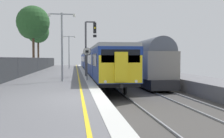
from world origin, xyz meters
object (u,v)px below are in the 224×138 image
commuter_train_at_platform (95,61)px  freight_train_adjacent_track (114,60)px  background_tree_centre (37,33)px  speed_limit_sign (87,59)px  platform_lamp_mid (62,40)px  platform_lamp_far (69,49)px  background_tree_left (32,24)px  signal_gantry (89,42)px

commuter_train_at_platform → freight_train_adjacent_track: size_ratio=0.81×
background_tree_centre → speed_limit_sign: bearing=-75.1°
speed_limit_sign → platform_lamp_mid: bearing=-164.9°
freight_train_adjacent_track → platform_lamp_far: (-7.69, -3.11, 1.73)m
freight_train_adjacent_track → background_tree_left: size_ratio=5.51×
signal_gantry → background_tree_left: background_tree_left is taller
platform_lamp_far → freight_train_adjacent_track: bearing=22.0°
commuter_train_at_platform → freight_train_adjacent_track: freight_train_adjacent_track is taller
background_tree_centre → signal_gantry: bearing=-71.7°
freight_train_adjacent_track → signal_gantry: bearing=-105.5°
commuter_train_at_platform → platform_lamp_mid: 17.20m
platform_lamp_mid → background_tree_centre: background_tree_centre is taller
commuter_train_at_platform → speed_limit_sign: size_ratio=16.67×
background_tree_centre → freight_train_adjacent_track: bearing=-19.0°
speed_limit_sign → background_tree_left: (-7.02, 19.07, 5.11)m
freight_train_adjacent_track → commuter_train_at_platform: bearing=-116.2°
commuter_train_at_platform → background_tree_left: size_ratio=4.47×
background_tree_left → commuter_train_at_platform: bearing=-17.9°
signal_gantry → speed_limit_sign: size_ratio=2.06×
freight_train_adjacent_track → background_tree_left: background_tree_left is taller
signal_gantry → platform_lamp_far: size_ratio=0.99×
platform_lamp_mid → signal_gantry: bearing=66.4°
platform_lamp_mid → platform_lamp_far: (0.00, 21.74, 0.11)m
speed_limit_sign → platform_lamp_mid: 2.36m
platform_lamp_mid → background_tree_centre: 30.29m
commuter_train_at_platform → background_tree_centre: (-9.56, 12.81, 5.10)m
commuter_train_at_platform → background_tree_left: 10.79m
background_tree_left → background_tree_centre: background_tree_left is taller
commuter_train_at_platform → platform_lamp_mid: platform_lamp_mid is taller
commuter_train_at_platform → platform_lamp_far: bearing=126.2°
platform_lamp_mid → platform_lamp_far: bearing=90.0°
signal_gantry → speed_limit_sign: signal_gantry is taller
freight_train_adjacent_track → speed_limit_sign: (-5.85, -24.35, 0.23)m
speed_limit_sign → platform_lamp_mid: (-1.84, -0.50, 1.39)m
commuter_train_at_platform → signal_gantry: signal_gantry is taller
signal_gantry → speed_limit_sign: (-0.37, -4.55, -1.61)m
platform_lamp_far → platform_lamp_mid: bearing=-90.0°
platform_lamp_mid → background_tree_left: background_tree_left is taller
platform_lamp_mid → background_tree_left: size_ratio=0.54×
commuter_train_at_platform → background_tree_centre: background_tree_centre is taller
commuter_train_at_platform → platform_lamp_mid: size_ratio=8.31×
signal_gantry → platform_lamp_far: bearing=97.5°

